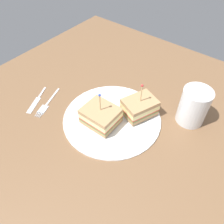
% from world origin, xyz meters
% --- Properties ---
extents(ground_plane, '(0.97, 0.97, 0.02)m').
position_xyz_m(ground_plane, '(0.00, 0.00, -0.01)').
color(ground_plane, brown).
extents(plate, '(0.28, 0.28, 0.01)m').
position_xyz_m(plate, '(0.00, 0.00, 0.00)').
color(plate, white).
rests_on(plate, ground_plane).
extents(sandwich_half_front, '(0.09, 0.08, 0.10)m').
position_xyz_m(sandwich_half_front, '(0.01, 0.03, 0.03)').
color(sandwich_half_front, tan).
rests_on(sandwich_half_front, plate).
extents(sandwich_half_back, '(0.10, 0.11, 0.11)m').
position_xyz_m(sandwich_half_back, '(-0.05, -0.06, 0.03)').
color(sandwich_half_back, tan).
rests_on(sandwich_half_back, plate).
extents(drink_glass, '(0.08, 0.08, 0.11)m').
position_xyz_m(drink_glass, '(-0.18, -0.14, 0.05)').
color(drink_glass, silver).
rests_on(drink_glass, ground_plane).
extents(fork, '(0.05, 0.13, 0.00)m').
position_xyz_m(fork, '(0.19, 0.08, 0.00)').
color(fork, silver).
rests_on(fork, ground_plane).
extents(knife, '(0.06, 0.11, 0.00)m').
position_xyz_m(knife, '(0.23, 0.09, 0.00)').
color(knife, silver).
rests_on(knife, ground_plane).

